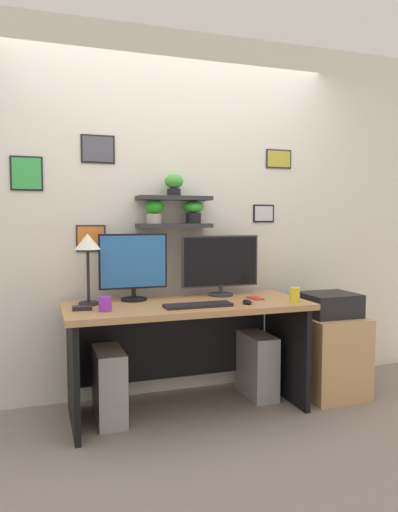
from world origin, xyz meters
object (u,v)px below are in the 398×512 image
(cell_phone, at_px, (256,298))
(computer_tower_right, at_px, (257,365))
(computer_mouse, at_px, (247,302))
(scissors_tray, at_px, (82,308))
(coffee_mug, at_px, (105,304))
(monitor_left, at_px, (133,265))
(computer_tower_left, at_px, (109,385))
(desk, at_px, (185,332))
(keyboard, at_px, (198,305))
(drawer_cabinet, at_px, (329,355))
(desk_lamp, at_px, (88,249))
(monitor_right, at_px, (220,264))
(printer, at_px, (330,304))
(pen_cup, at_px, (295,295))

(cell_phone, height_order, computer_tower_right, cell_phone)
(computer_mouse, relative_size, scissors_tray, 0.75)
(coffee_mug, bearing_deg, computer_mouse, -3.78)
(monitor_left, height_order, cell_phone, monitor_left)
(cell_phone, relative_size, computer_tower_left, 0.30)
(desk, bearing_deg, computer_tower_left, -176.14)
(keyboard, distance_m, cell_phone, 0.51)
(cell_phone, relative_size, drawer_cabinet, 0.24)
(computer_tower_left, bearing_deg, monitor_left, 43.93)
(computer_mouse, bearing_deg, scissors_tray, 172.03)
(computer_tower_right, bearing_deg, computer_tower_left, -175.20)
(keyboard, relative_size, scissors_tray, 3.67)
(monitor_left, bearing_deg, computer_tower_right, -6.69)
(monitor_left, relative_size, desk_lamp, 1.01)
(monitor_right, height_order, computer_tower_right, monitor_right)
(computer_tower_right, bearing_deg, printer, -15.02)
(cell_phone, bearing_deg, desk, 169.57)
(desk_lamp, height_order, printer, desk_lamp)
(desk, distance_m, computer_tower_left, 0.61)
(monitor_left, height_order, pen_cup, monitor_left)
(monitor_right, relative_size, computer_mouse, 6.54)
(monitor_right, relative_size, desk_lamp, 1.25)
(computer_mouse, bearing_deg, coffee_mug, 176.22)
(monitor_left, xyz_separation_m, scissors_tray, (-0.37, -0.25, -0.23))
(monitor_left, height_order, computer_mouse, monitor_left)
(desk, relative_size, coffee_mug, 18.18)
(cell_phone, xyz_separation_m, drawer_cabinet, (0.60, -0.03, -0.46))
(monitor_left, height_order, keyboard, monitor_left)
(monitor_left, relative_size, scissors_tray, 3.96)
(keyboard, xyz_separation_m, printer, (1.08, 0.13, -0.08))
(pen_cup, relative_size, printer, 0.26)
(coffee_mug, relative_size, drawer_cabinet, 0.15)
(pen_cup, distance_m, printer, 0.46)
(desk, xyz_separation_m, computer_tower_right, (0.57, 0.06, -0.31))
(pen_cup, height_order, computer_tower_left, pen_cup)
(computer_mouse, height_order, pen_cup, pen_cup)
(desk, bearing_deg, monitor_left, 153.35)
(monitor_right, bearing_deg, computer_tower_right, -22.79)
(monitor_right, relative_size, coffee_mug, 6.54)
(scissors_tray, distance_m, printer, 1.80)
(desk_lamp, distance_m, pen_cup, 1.42)
(computer_tower_right, bearing_deg, computer_mouse, -126.45)
(printer, bearing_deg, keyboard, -172.99)
(pen_cup, xyz_separation_m, computer_tower_right, (-0.12, 0.32, -0.57))
(keyboard, distance_m, drawer_cabinet, 1.18)
(drawer_cabinet, bearing_deg, monitor_right, 162.39)
(monitor_left, relative_size, drawer_cabinet, 0.80)
(keyboard, height_order, desk_lamp, desk_lamp)
(drawer_cabinet, bearing_deg, desk, 175.63)
(monitor_right, bearing_deg, monitor_left, -179.99)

